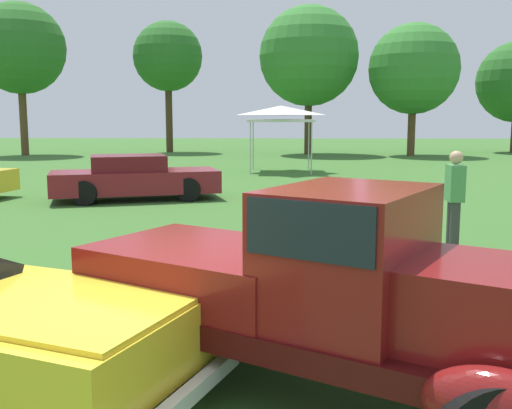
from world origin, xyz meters
name	(u,v)px	position (x,y,z in m)	size (l,w,h in m)	color
ground_plane	(239,384)	(0.00, 0.00, 0.00)	(120.00, 120.00, 0.00)	#386628
feature_pickup_truck	(338,293)	(0.80, -0.19, 0.87)	(4.53, 3.43, 1.70)	#400B0B
show_car_burgundy	(134,178)	(-3.64, 11.22, 0.60)	(4.75, 2.97, 1.22)	maroon
spectator_near_truck	(454,198)	(3.21, 5.12, 0.91)	(0.25, 0.40, 1.69)	#383838
canopy_tent_left_field	(281,113)	(0.36, 19.92, 2.42)	(2.67, 2.67, 2.71)	#B7B7BC
treeline_far_left	(20,49)	(-14.87, 30.22, 6.20)	(5.28, 5.28, 8.86)	brown
treeline_mid_left	(168,57)	(-6.85, 33.78, 6.04)	(4.40, 4.40, 8.28)	#47331E
treeline_center	(309,56)	(2.02, 31.81, 5.85)	(5.94, 5.94, 8.84)	#47331E
treeline_mid_right	(414,69)	(8.02, 30.73, 5.00)	(5.21, 5.21, 7.62)	brown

